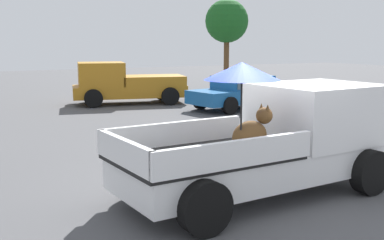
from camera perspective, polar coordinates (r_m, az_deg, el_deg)
name	(u,v)px	position (r m, az deg, el deg)	size (l,w,h in m)	color
ground_plane	(257,195)	(8.61, 7.73, -8.88)	(80.00, 80.00, 0.00)	#4C4C4F
pickup_truck_main	(279,139)	(8.65, 10.32, -2.20)	(5.16, 2.50, 2.36)	black
pickup_truck_red	(125,84)	(20.97, -8.01, 4.30)	(5.09, 3.04, 1.80)	black
parked_sedan_near	(242,90)	(19.34, 5.91, 3.53)	(4.52, 2.47, 1.33)	black
tree_by_lot	(227,22)	(29.10, 4.16, 11.57)	(2.56, 2.56, 5.16)	brown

